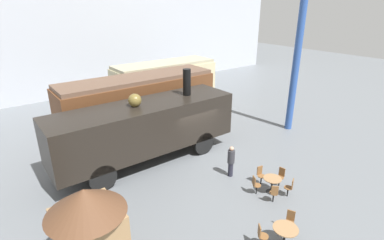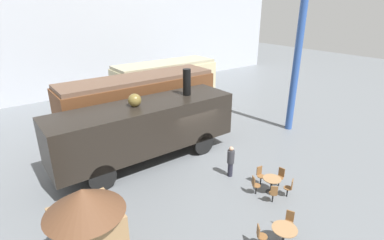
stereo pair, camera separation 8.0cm
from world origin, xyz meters
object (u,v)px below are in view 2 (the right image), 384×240
object	(u,v)px
steam_locomotive	(145,126)
cafe_chair_0	(290,187)
passenger_coach_vintage	(165,79)
visitor_person	(231,160)
passenger_coach_wooden	(140,100)
ticket_kiosk	(88,227)
cafe_table_near	(272,182)
cafe_table_mid	(284,232)

from	to	relation	value
steam_locomotive	cafe_chair_0	xyz separation A→B (m)	(3.32, -6.50, -1.47)
passenger_coach_vintage	visitor_person	world-z (taller)	passenger_coach_vintage
passenger_coach_wooden	steam_locomotive	bearing A→B (deg)	-113.38
steam_locomotive	ticket_kiosk	world-z (taller)	steam_locomotive
passenger_coach_wooden	ticket_kiosk	distance (m)	10.79
steam_locomotive	cafe_chair_0	distance (m)	7.45
passenger_coach_wooden	steam_locomotive	distance (m)	3.90
cafe_chair_0	ticket_kiosk	world-z (taller)	ticket_kiosk
passenger_coach_vintage	steam_locomotive	world-z (taller)	steam_locomotive
steam_locomotive	cafe_table_near	size ratio (longest dim) A/B	12.12
cafe_table_mid	visitor_person	distance (m)	4.67
visitor_person	passenger_coach_vintage	bearing A→B (deg)	73.52
passenger_coach_wooden	cafe_chair_0	bearing A→B (deg)	-80.01
passenger_coach_wooden	ticket_kiosk	size ratio (longest dim) A/B	3.26
cafe_chair_0	visitor_person	size ratio (longest dim) A/B	0.55
cafe_table_mid	passenger_coach_vintage	bearing A→B (deg)	72.26
passenger_coach_wooden	cafe_table_mid	distance (m)	11.82
cafe_chair_0	cafe_table_mid	bearing A→B (deg)	95.47
passenger_coach_wooden	ticket_kiosk	xyz separation A→B (m)	(-6.30, -8.74, -0.48)
cafe_table_mid	cafe_chair_0	distance (m)	3.00
cafe_table_mid	cafe_chair_0	bearing A→B (deg)	32.65
visitor_person	ticket_kiosk	world-z (taller)	ticket_kiosk
passenger_coach_wooden	cafe_chair_0	size ratio (longest dim) A/B	11.25
passenger_coach_wooden	passenger_coach_vintage	bearing A→B (deg)	40.96
passenger_coach_vintage	ticket_kiosk	xyz separation A→B (m)	(-10.44, -12.34, -0.46)
visitor_person	cafe_chair_0	bearing A→B (deg)	-72.55
passenger_coach_wooden	cafe_table_near	world-z (taller)	passenger_coach_wooden
steam_locomotive	ticket_kiosk	size ratio (longest dim) A/B	3.19
cafe_chair_0	cafe_table_near	bearing A→B (deg)	0.00
passenger_coach_wooden	cafe_chair_0	world-z (taller)	passenger_coach_wooden
steam_locomotive	visitor_person	world-z (taller)	steam_locomotive
passenger_coach_vintage	visitor_person	distance (m)	11.47
passenger_coach_vintage	steam_locomotive	bearing A→B (deg)	-128.42
cafe_chair_0	visitor_person	bearing A→B (deg)	-9.73
passenger_coach_wooden	cafe_table_near	bearing A→B (deg)	-81.38
passenger_coach_vintage	cafe_table_mid	world-z (taller)	passenger_coach_vintage
cafe_table_near	ticket_kiosk	world-z (taller)	ticket_kiosk
steam_locomotive	cafe_table_near	world-z (taller)	steam_locomotive
cafe_table_near	cafe_chair_0	world-z (taller)	cafe_chair_0
passenger_coach_wooden	ticket_kiosk	bearing A→B (deg)	-125.77
visitor_person	cafe_table_mid	bearing A→B (deg)	-110.79
passenger_coach_vintage	visitor_person	size ratio (longest dim) A/B	5.17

